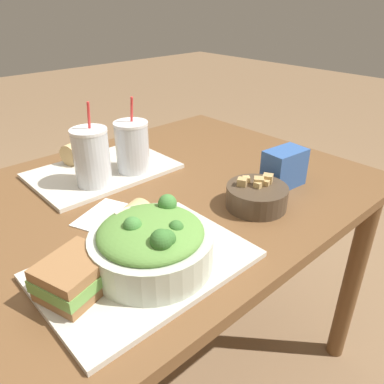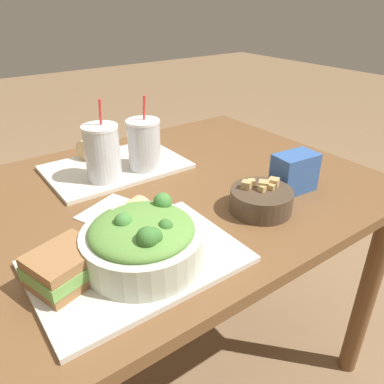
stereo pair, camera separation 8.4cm
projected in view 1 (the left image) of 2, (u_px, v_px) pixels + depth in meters
name	position (u px, v px, depth m)	size (l,w,h in m)	color
dining_table	(129.00, 233.00, 1.01)	(1.37, 0.88, 0.74)	brown
tray_near	(146.00, 265.00, 0.73)	(0.41, 0.28, 0.01)	beige
tray_far	(103.00, 171.00, 1.12)	(0.41, 0.28, 0.01)	beige
salad_bowl	(152.00, 243.00, 0.70)	(0.24, 0.24, 0.12)	beige
soup_bowl	(257.00, 195.00, 0.93)	(0.15, 0.15, 0.08)	#473828
sandwich_near	(75.00, 276.00, 0.65)	(0.15, 0.13, 0.06)	olive
baguette_near	(131.00, 221.00, 0.80)	(0.12, 0.10, 0.06)	tan
baguette_far	(77.00, 152.00, 1.15)	(0.10, 0.09, 0.06)	tan
drink_cup_dark	(92.00, 159.00, 1.00)	(0.10, 0.10, 0.23)	silver
drink_cup_red	(132.00, 148.00, 1.08)	(0.10, 0.10, 0.22)	silver
chip_bag	(284.00, 168.00, 1.03)	(0.12, 0.08, 0.10)	#335BA3
napkin_folded	(105.00, 216.00, 0.90)	(0.17, 0.15, 0.00)	white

